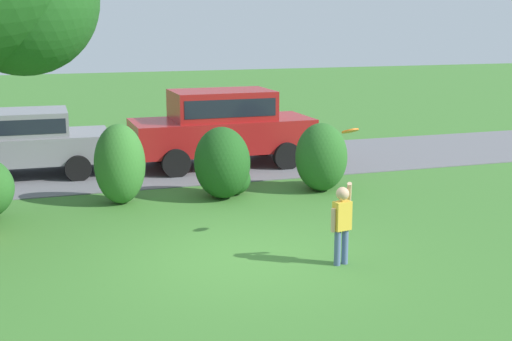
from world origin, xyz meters
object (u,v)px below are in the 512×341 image
object	(u,v)px
parked_suv	(222,124)
frisbee	(350,131)
parked_sedan	(22,141)
child_thrower	(342,219)

from	to	relation	value
parked_suv	frisbee	world-z (taller)	frisbee
parked_sedan	child_thrower	size ratio (longest dim) A/B	3.45
parked_sedan	frisbee	world-z (taller)	frisbee
child_thrower	parked_suv	bearing A→B (deg)	87.81
parked_suv	child_thrower	size ratio (longest dim) A/B	3.66
parked_suv	child_thrower	bearing A→B (deg)	-92.19
parked_sedan	frisbee	xyz separation A→B (m)	(5.09, -7.00, 1.03)
parked_sedan	frisbee	distance (m)	8.72
parked_suv	frisbee	distance (m)	6.69
parked_suv	child_thrower	xyz separation A→B (m)	(-0.29, -7.64, -0.36)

